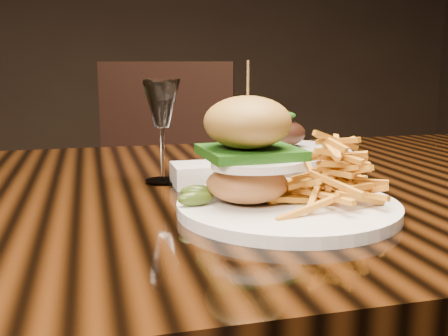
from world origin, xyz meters
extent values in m
plane|color=#4F3D2A|center=(0.00, 3.50, 1.40)|extent=(6.00, 0.00, 6.00)
cube|color=black|center=(0.00, 0.00, 0.73)|extent=(1.60, 0.90, 0.04)
cube|color=black|center=(0.74, 0.39, 0.35)|extent=(0.06, 0.06, 0.71)
cylinder|color=white|center=(0.04, -0.18, 0.76)|extent=(0.29, 0.29, 0.01)
ellipsoid|color=#966130|center=(-0.01, -0.16, 0.79)|extent=(0.11, 0.11, 0.05)
ellipsoid|color=silver|center=(0.00, -0.18, 0.82)|extent=(0.12, 0.10, 0.01)
ellipsoid|color=orange|center=(0.02, -0.20, 0.82)|extent=(0.02, 0.02, 0.01)
cube|color=#285E17|center=(-0.01, -0.16, 0.83)|extent=(0.13, 0.12, 0.01)
ellipsoid|color=brown|center=(-0.01, -0.16, 0.87)|extent=(0.11, 0.11, 0.07)
cylinder|color=olive|center=(-0.01, -0.16, 0.90)|extent=(0.00, 0.00, 0.09)
ellipsoid|color=#2C4813|center=(-0.08, -0.17, 0.77)|extent=(0.05, 0.02, 0.02)
ellipsoid|color=#2C4813|center=(-0.07, -0.14, 0.77)|extent=(0.05, 0.03, 0.02)
cube|color=white|center=(-0.04, 0.01, 0.77)|extent=(0.08, 0.08, 0.03)
cylinder|color=white|center=(-0.09, 0.04, 0.75)|extent=(0.06, 0.06, 0.00)
cylinder|color=white|center=(-0.09, 0.04, 0.80)|extent=(0.01, 0.01, 0.09)
cone|color=white|center=(-0.09, 0.04, 0.88)|extent=(0.06, 0.06, 0.08)
cylinder|color=white|center=(0.17, 0.21, 0.76)|extent=(0.30, 0.30, 0.02)
cylinder|color=white|center=(0.17, 0.21, 0.76)|extent=(0.22, 0.22, 0.02)
ellipsoid|color=black|center=(0.17, 0.21, 0.80)|extent=(0.12, 0.10, 0.06)
ellipsoid|color=#285E17|center=(0.18, 0.20, 0.84)|extent=(0.05, 0.03, 0.02)
cube|color=black|center=(-0.01, 0.80, 0.45)|extent=(0.59, 0.59, 0.06)
cube|color=black|center=(0.06, 1.00, 0.70)|extent=(0.45, 0.21, 0.50)
cylinder|color=black|center=(-0.26, 0.69, 0.23)|extent=(0.04, 0.04, 0.45)
cylinder|color=black|center=(0.10, 0.56, 0.23)|extent=(0.04, 0.04, 0.45)
cylinder|color=black|center=(-0.13, 1.04, 0.23)|extent=(0.04, 0.04, 0.45)
cylinder|color=black|center=(0.23, 0.91, 0.23)|extent=(0.04, 0.04, 0.45)
camera|label=1|loc=(-0.20, -0.79, 0.94)|focal=42.00mm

